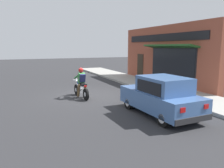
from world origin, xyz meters
The scene contains 6 objects.
ground_plane centered at (0.00, 0.00, 0.00)m, with size 80.00×80.00×0.00m, color #2B2B2D.
sidewalk_curb centered at (4.80, 3.00, 0.07)m, with size 2.60×22.00×0.14m, color #9E9B93.
storefront_building centered at (6.33, 1.64, 2.11)m, with size 1.25×10.14×4.20m.
motorcycle_with_rider centered at (-0.46, -0.29, 0.68)m, with size 0.59×2.02×1.62m.
car_hatchback centered at (1.61, -4.50, 0.77)m, with size 1.71×3.81×1.57m.
traffic_cone centered at (4.81, -0.32, 0.43)m, with size 0.36×0.36×0.60m.
Camera 1 is at (-3.59, -11.47, 2.72)m, focal length 35.00 mm.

